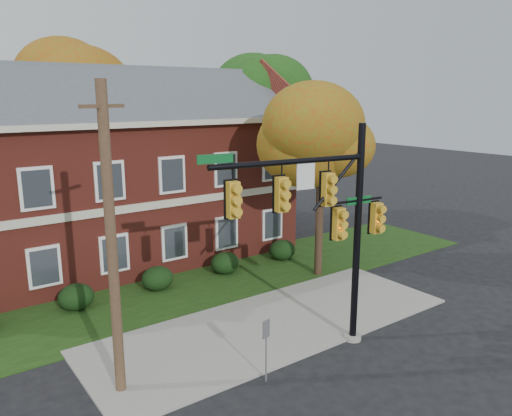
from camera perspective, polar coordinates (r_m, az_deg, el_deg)
ground at (r=18.33m, az=4.03°, el=-14.29°), size 120.00×120.00×0.00m
sidewalk at (r=19.01m, az=2.05°, el=-13.10°), size 14.00×5.00×0.08m
grass_strip at (r=22.83m, az=-5.79°, el=-8.65°), size 30.00×6.00×0.04m
apartment_building at (r=26.08m, az=-16.53°, el=4.87°), size 18.80×8.80×9.74m
hedge_left at (r=21.29m, az=-19.87°, el=-9.54°), size 1.40×1.26×1.05m
hedge_center at (r=22.38m, az=-11.20°, el=-7.90°), size 1.40×1.26×1.05m
hedge_right at (r=23.94m, az=-3.55°, el=-6.29°), size 1.40×1.26×1.05m
hedge_far_right at (r=25.89m, az=3.02°, el=-4.81°), size 1.40×1.26×1.05m
tree_near_right at (r=22.77m, az=8.18°, el=8.45°), size 4.50×4.25×8.58m
tree_right_rear at (r=32.15m, az=2.30°, el=12.38°), size 6.30×5.95×10.62m
tree_far_rear at (r=33.74m, az=-19.38°, el=12.93°), size 6.84×6.46×11.52m
traffic_signal at (r=15.92m, az=7.94°, el=-0.76°), size 6.67×1.05×7.48m
utility_pole at (r=13.97m, az=-16.19°, el=-3.94°), size 1.31×0.55×8.74m
sign_post at (r=15.09m, az=1.17°, el=-14.86°), size 0.29×0.09×1.96m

